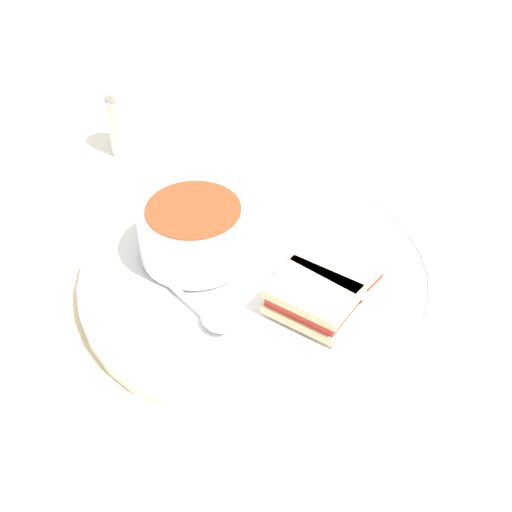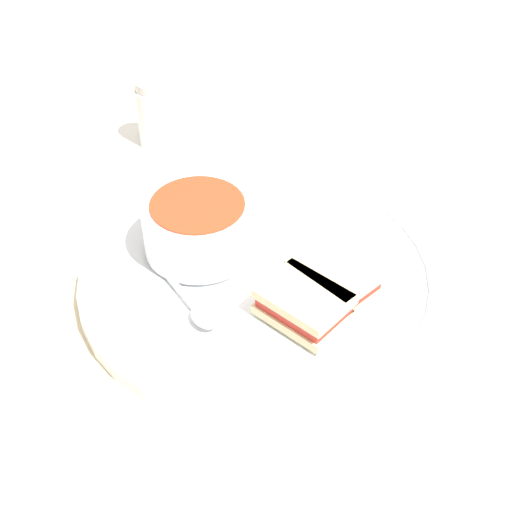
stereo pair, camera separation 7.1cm
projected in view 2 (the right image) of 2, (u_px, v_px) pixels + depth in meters
The scene contains 8 objects.
ground_plane at pixel (256, 283), 0.73m from camera, with size 2.40×2.40×0.00m, color beige.
plate at pixel (256, 275), 0.73m from camera, with size 0.36×0.36×0.02m.
soup_bowl at pixel (199, 226), 0.72m from camera, with size 0.11×0.11×0.06m.
spoon at pixel (198, 311), 0.67m from camera, with size 0.10×0.06×0.01m.
sandwich_half_near at pixel (304, 304), 0.66m from camera, with size 0.09×0.07×0.03m.
sandwich_half_far at pixel (334, 278), 0.69m from camera, with size 0.09×0.08×0.03m.
salt_shaker at pixel (154, 114), 0.91m from camera, with size 0.04×0.04×0.09m.
menu_sheet at pixel (210, 116), 0.98m from camera, with size 0.29×0.30×0.00m.
Camera 2 is at (0.29, -0.45, 0.51)m, focal length 50.00 mm.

